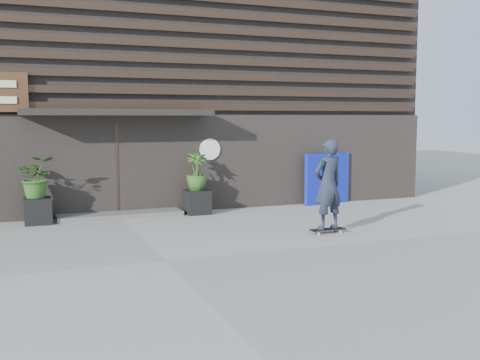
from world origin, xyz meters
name	(u,v)px	position (x,y,z in m)	size (l,w,h in m)	color
ground	(166,261)	(0.00, 0.00, 0.00)	(80.00, 80.00, 0.00)	gray
entrance_step	(120,215)	(0.00, 4.60, 0.06)	(3.00, 0.80, 0.12)	#51514F
planter_pot_left	(38,211)	(-1.90, 4.40, 0.30)	(0.60, 0.60, 0.60)	black
bamboo_left	(37,177)	(-1.90, 4.40, 1.08)	(0.86, 0.75, 0.96)	#2D591E
planter_pot_right	(197,202)	(1.90, 4.40, 0.30)	(0.60, 0.60, 0.60)	black
bamboo_right	(197,171)	(1.90, 4.40, 1.08)	(0.54, 0.54, 0.96)	#2D591E
blue_tarp	(327,179)	(5.82, 4.70, 0.72)	(1.53, 0.12, 1.43)	#0C19A2
building	(90,69)	(0.00, 9.96, 3.99)	(18.00, 11.00, 8.00)	black
skateboarder	(328,184)	(3.74, 1.05, 1.03)	(0.78, 0.58, 1.99)	black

